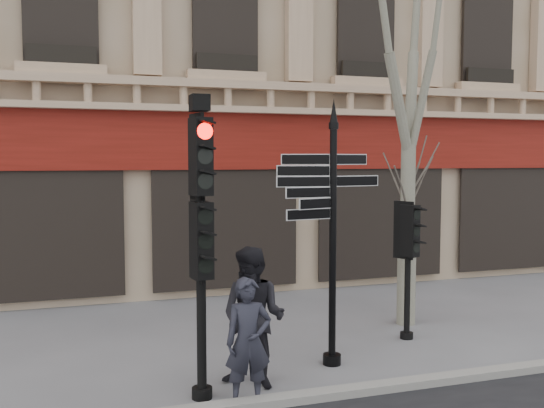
{
  "coord_description": "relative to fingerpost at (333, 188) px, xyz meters",
  "views": [
    {
      "loc": [
        -3.29,
        -8.65,
        3.2
      ],
      "look_at": [
        -0.28,
        0.6,
        2.47
      ],
      "focal_mm": 40.0,
      "sensor_mm": 36.0,
      "label": 1
    }
  ],
  "objects": [
    {
      "name": "ground",
      "position": [
        -0.45,
        0.17,
        -2.76
      ],
      "size": [
        80.0,
        80.0,
        0.0
      ],
      "primitive_type": "plane",
      "color": "#5D5D62",
      "rests_on": "ground"
    },
    {
      "name": "kerb",
      "position": [
        -0.45,
        -1.23,
        -2.7
      ],
      "size": [
        80.0,
        0.25,
        0.12
      ],
      "primitive_type": "cube",
      "color": "gray",
      "rests_on": "ground"
    },
    {
      "name": "fingerpost",
      "position": [
        0.0,
        0.0,
        0.0
      ],
      "size": [
        1.78,
        1.78,
        4.11
      ],
      "rotation": [
        0.0,
        0.0,
        -0.04
      ],
      "color": "black",
      "rests_on": "ground"
    },
    {
      "name": "traffic_signal_main",
      "position": [
        -2.19,
        -0.69,
        -0.22
      ],
      "size": [
        0.49,
        0.39,
        4.02
      ],
      "rotation": [
        0.0,
        0.0,
        0.16
      ],
      "color": "black",
      "rests_on": "ground"
    },
    {
      "name": "traffic_signal_secondary",
      "position": [
        1.81,
        0.83,
        -1.09
      ],
      "size": [
        0.48,
        0.43,
        2.39
      ],
      "rotation": [
        0.0,
        0.0,
        0.42
      ],
      "color": "black",
      "rests_on": "ground"
    },
    {
      "name": "plane_tree",
      "position": [
        2.3,
        1.69,
        3.13
      ],
      "size": [
        3.16,
        3.16,
        8.39
      ],
      "color": "gray",
      "rests_on": "ground"
    },
    {
      "name": "pedestrian_a",
      "position": [
        -1.66,
        -1.08,
        -1.92
      ],
      "size": [
        0.63,
        0.43,
        1.67
      ],
      "primitive_type": "imported",
      "rotation": [
        0.0,
        0.0,
        -0.06
      ],
      "color": "#21222D",
      "rests_on": "ground"
    },
    {
      "name": "pedestrian_b",
      "position": [
        -1.42,
        -0.5,
        -1.77
      ],
      "size": [
        1.22,
        1.19,
        1.97
      ],
      "primitive_type": "imported",
      "rotation": [
        0.0,
        0.0,
        -0.7
      ],
      "color": "black",
      "rests_on": "ground"
    }
  ]
}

